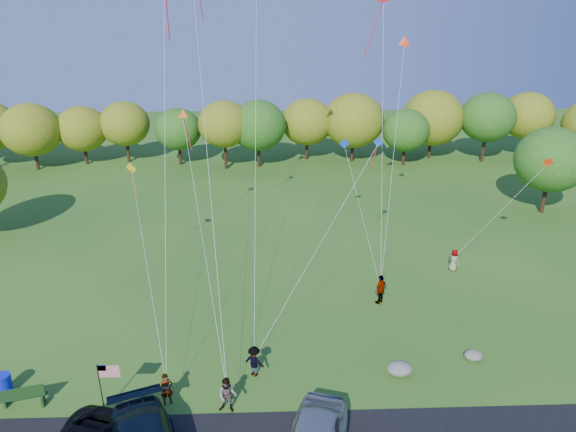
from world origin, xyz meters
name	(u,v)px	position (x,y,z in m)	size (l,w,h in m)	color
ground	(262,397)	(0.00, 0.00, 0.00)	(140.00, 140.00, 0.00)	#2A5A19
treeline	(253,123)	(-1.35, 36.62, 4.91)	(75.15, 28.20, 8.53)	#352113
flyer_a	(167,389)	(-4.24, -0.21, 0.78)	(0.57, 0.37, 1.56)	#4C4C59
flyer_b	(228,395)	(-1.49, -0.80, 0.87)	(0.84, 0.66, 1.73)	#4C4C59
flyer_c	(254,361)	(-0.39, 1.57, 0.80)	(1.03, 0.59, 1.59)	#4C4C59
flyer_d	(381,289)	(6.98, 7.85, 0.93)	(1.09, 0.46, 1.87)	#4C4C59
flyer_e	(454,260)	(12.75, 11.76, 0.76)	(0.75, 0.49, 1.53)	#4C4C59
park_bench	(22,396)	(-10.63, -0.21, 0.58)	(1.94, 0.79, 1.09)	#193C15
trash_barrel	(4,384)	(-11.84, 0.71, 0.50)	(0.67, 0.67, 1.01)	#0D1BCB
flag_assembly	(105,377)	(-6.64, -0.70, 1.93)	(0.95, 0.62, 2.56)	black
boulder_near	(400,369)	(6.64, 1.38, 0.31)	(1.25, 0.98, 0.62)	gray
boulder_far	(473,355)	(10.63, 2.36, 0.24)	(0.92, 0.77, 0.48)	gray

